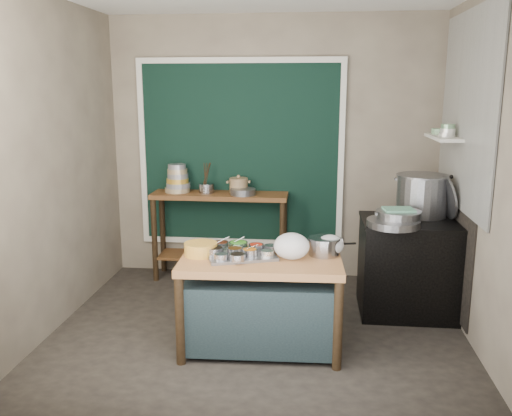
# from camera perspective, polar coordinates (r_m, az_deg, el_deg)

# --- Properties ---
(floor) EXTENTS (3.50, 3.00, 0.02)m
(floor) POSITION_cam_1_polar(r_m,az_deg,el_deg) (4.80, 0.25, -12.83)
(floor) COLOR #2F2A23
(floor) RESTS_ON ground
(back_wall) EXTENTS (3.50, 0.02, 2.80)m
(back_wall) POSITION_cam_1_polar(r_m,az_deg,el_deg) (5.88, 1.79, 6.20)
(back_wall) COLOR gray
(back_wall) RESTS_ON floor
(left_wall) EXTENTS (0.02, 3.00, 2.80)m
(left_wall) POSITION_cam_1_polar(r_m,az_deg,el_deg) (4.89, -20.78, 4.12)
(left_wall) COLOR gray
(left_wall) RESTS_ON floor
(right_wall) EXTENTS (0.02, 3.00, 2.80)m
(right_wall) POSITION_cam_1_polar(r_m,az_deg,el_deg) (4.56, 22.90, 3.40)
(right_wall) COLOR gray
(right_wall) RESTS_ON floor
(curtain_panel) EXTENTS (2.10, 0.02, 1.90)m
(curtain_panel) POSITION_cam_1_polar(r_m,az_deg,el_deg) (5.88, -1.67, 5.72)
(curtain_panel) COLOR black
(curtain_panel) RESTS_ON back_wall
(curtain_frame) EXTENTS (2.22, 0.03, 2.02)m
(curtain_frame) POSITION_cam_1_polar(r_m,az_deg,el_deg) (5.87, -1.68, 5.70)
(curtain_frame) COLOR beige
(curtain_frame) RESTS_ON back_wall
(tile_panel) EXTENTS (0.02, 1.70, 1.70)m
(tile_panel) POSITION_cam_1_polar(r_m,az_deg,el_deg) (5.04, 21.29, 9.46)
(tile_panel) COLOR #B2B2AA
(tile_panel) RESTS_ON right_wall
(soot_patch) EXTENTS (0.01, 1.30, 1.30)m
(soot_patch) POSITION_cam_1_polar(r_m,az_deg,el_deg) (5.30, 20.10, -2.95)
(soot_patch) COLOR black
(soot_patch) RESTS_ON right_wall
(wall_shelf) EXTENTS (0.22, 0.70, 0.03)m
(wall_shelf) POSITION_cam_1_polar(r_m,az_deg,el_deg) (5.32, 19.16, 7.03)
(wall_shelf) COLOR beige
(wall_shelf) RESTS_ON right_wall
(prep_table) EXTENTS (1.28, 0.77, 0.75)m
(prep_table) POSITION_cam_1_polar(r_m,az_deg,el_deg) (4.37, 0.51, -9.97)
(prep_table) COLOR #986437
(prep_table) RESTS_ON floor
(back_counter) EXTENTS (1.45, 0.40, 0.95)m
(back_counter) POSITION_cam_1_polar(r_m,az_deg,el_deg) (5.89, -3.79, -2.96)
(back_counter) COLOR brown
(back_counter) RESTS_ON floor
(stove_block) EXTENTS (0.90, 0.68, 0.85)m
(stove_block) POSITION_cam_1_polar(r_m,az_deg,el_deg) (5.21, 15.94, -6.11)
(stove_block) COLOR black
(stove_block) RESTS_ON floor
(stove_top) EXTENTS (0.92, 0.69, 0.03)m
(stove_top) POSITION_cam_1_polar(r_m,az_deg,el_deg) (5.09, 16.23, -1.40)
(stove_top) COLOR black
(stove_top) RESTS_ON stove_block
(condiment_tray) EXTENTS (0.61, 0.52, 0.02)m
(condiment_tray) POSITION_cam_1_polar(r_m,az_deg,el_deg) (4.27, -1.58, -4.98)
(condiment_tray) COLOR gray
(condiment_tray) RESTS_ON prep_table
(condiment_bowls) EXTENTS (0.55, 0.42, 0.06)m
(condiment_bowls) POSITION_cam_1_polar(r_m,az_deg,el_deg) (4.27, -1.87, -4.44)
(condiment_bowls) COLOR gray
(condiment_bowls) RESTS_ON condiment_tray
(yellow_basin) EXTENTS (0.28, 0.28, 0.10)m
(yellow_basin) POSITION_cam_1_polar(r_m,az_deg,el_deg) (4.31, -5.83, -4.31)
(yellow_basin) COLOR gold
(yellow_basin) RESTS_ON prep_table
(saucepan) EXTENTS (0.31, 0.31, 0.14)m
(saucepan) POSITION_cam_1_polar(r_m,az_deg,el_deg) (4.32, 7.17, -4.02)
(saucepan) COLOR gray
(saucepan) RESTS_ON prep_table
(plastic_bag_a) EXTENTS (0.34, 0.31, 0.21)m
(plastic_bag_a) POSITION_cam_1_polar(r_m,az_deg,el_deg) (4.19, 3.76, -4.02)
(plastic_bag_a) COLOR white
(plastic_bag_a) RESTS_ON prep_table
(plastic_bag_b) EXTENTS (0.26, 0.23, 0.16)m
(plastic_bag_b) POSITION_cam_1_polar(r_m,az_deg,el_deg) (4.32, 7.80, -3.88)
(plastic_bag_b) COLOR white
(plastic_bag_b) RESTS_ON prep_table
(bowl_stack) EXTENTS (0.27, 0.27, 0.30)m
(bowl_stack) POSITION_cam_1_polar(r_m,az_deg,el_deg) (5.88, -8.24, 2.95)
(bowl_stack) COLOR tan
(bowl_stack) RESTS_ON back_counter
(utensil_cup) EXTENTS (0.17, 0.17, 0.10)m
(utensil_cup) POSITION_cam_1_polar(r_m,az_deg,el_deg) (5.81, -5.22, 2.09)
(utensil_cup) COLOR gray
(utensil_cup) RESTS_ON back_counter
(ceramic_crock) EXTENTS (0.25, 0.25, 0.14)m
(ceramic_crock) POSITION_cam_1_polar(r_m,az_deg,el_deg) (5.78, -1.85, 2.29)
(ceramic_crock) COLOR olive
(ceramic_crock) RESTS_ON back_counter
(wide_bowl) EXTENTS (0.33, 0.33, 0.07)m
(wide_bowl) POSITION_cam_1_polar(r_m,az_deg,el_deg) (5.68, -1.38, 1.73)
(wide_bowl) COLOR gray
(wide_bowl) RESTS_ON back_counter
(stock_pot) EXTENTS (0.64, 0.64, 0.39)m
(stock_pot) POSITION_cam_1_polar(r_m,az_deg,el_deg) (5.25, 17.05, 1.28)
(stock_pot) COLOR gray
(stock_pot) RESTS_ON stove_top
(pot_lid) EXTENTS (0.16, 0.42, 0.40)m
(pot_lid) POSITION_cam_1_polar(r_m,az_deg,el_deg) (5.20, 19.51, 1.07)
(pot_lid) COLOR gray
(pot_lid) RESTS_ON stove_top
(steamer) EXTENTS (0.48, 0.48, 0.13)m
(steamer) POSITION_cam_1_polar(r_m,az_deg,el_deg) (4.86, 14.74, -1.00)
(steamer) COLOR gray
(steamer) RESTS_ON stove_top
(green_cloth) EXTENTS (0.28, 0.23, 0.02)m
(green_cloth) POSITION_cam_1_polar(r_m,az_deg,el_deg) (4.84, 14.79, -0.16)
(green_cloth) COLOR #5E9C7B
(green_cloth) RESTS_ON steamer
(shallow_pan) EXTENTS (0.48, 0.48, 0.06)m
(shallow_pan) POSITION_cam_1_polar(r_m,az_deg,el_deg) (4.80, 14.24, -1.56)
(shallow_pan) COLOR gray
(shallow_pan) RESTS_ON stove_top
(shelf_bowl_stack) EXTENTS (0.14, 0.14, 0.11)m
(shelf_bowl_stack) POSITION_cam_1_polar(r_m,az_deg,el_deg) (5.21, 19.47, 7.66)
(shelf_bowl_stack) COLOR silver
(shelf_bowl_stack) RESTS_ON wall_shelf
(shelf_bowl_green) EXTENTS (0.17, 0.17, 0.05)m
(shelf_bowl_green) POSITION_cam_1_polar(r_m,az_deg,el_deg) (5.51, 18.73, 7.66)
(shelf_bowl_green) COLOR gray
(shelf_bowl_green) RESTS_ON wall_shelf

